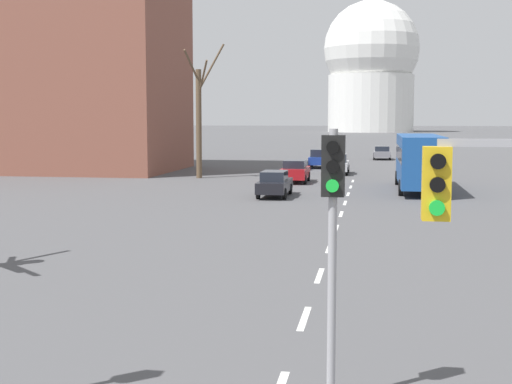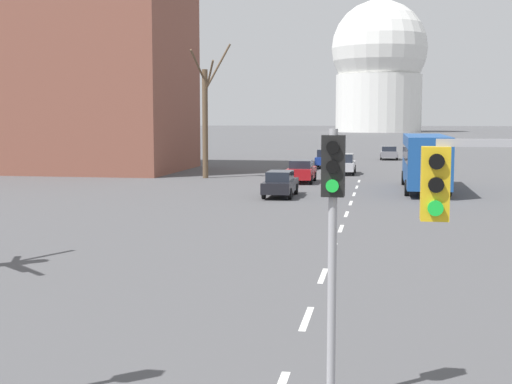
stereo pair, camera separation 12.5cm
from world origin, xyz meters
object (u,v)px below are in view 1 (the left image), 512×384
Objects in this scene: sedan_near_left at (275,183)px; sedan_far_left at (295,171)px; city_bus at (419,158)px; traffic_signal_centre_tall at (333,213)px; sedan_mid_centre at (382,153)px; sedan_far_right at (338,164)px; sedan_near_right at (319,158)px.

sedan_far_left reaches higher than sedan_near_left.
city_bus is at bearing 30.36° from sedan_near_left.
sedan_near_left is at bearing 99.70° from traffic_signal_centre_tall.
sedan_mid_centre is 29.99m from sedan_far_left.
sedan_far_left is at bearing 152.74° from city_bus.
sedan_far_left is at bearing 88.85° from sedan_near_left.
sedan_far_right is 0.42× the size of city_bus.
sedan_near_right is (0.71, 24.34, 0.09)m from sedan_near_left.
sedan_far_right is (2.75, 17.33, 0.07)m from sedan_near_left.
city_bus reaches higher than sedan_near_right.
traffic_signal_centre_tall reaches higher than sedan_far_left.
sedan_far_left is 8.50m from sedan_far_right.
sedan_far_right reaches higher than sedan_mid_centre.
sedan_far_right is (2.04, -7.00, -0.02)m from sedan_near_right.
traffic_signal_centre_tall is at bearing -95.60° from city_bus.
traffic_signal_centre_tall is 1.03× the size of sedan_far_left.
traffic_signal_centre_tall reaches higher than sedan_far_right.
sedan_far_right is (-2.32, 47.00, -2.25)m from traffic_signal_centre_tall.
traffic_signal_centre_tall is 39.27m from sedan_far_left.
sedan_near_right is at bearing 88.01° from sedan_far_left.
sedan_near_right is 20.90m from city_bus.
sedan_near_right is 15.35m from sedan_mid_centre.
sedan_near_right is at bearing 111.82° from city_bus.
traffic_signal_centre_tall is 0.41× the size of city_bus.
sedan_far_right is (-3.76, -21.21, 0.09)m from sedan_mid_centre.
sedan_mid_centre is 33.66m from city_bus.
sedan_far_left is at bearing 97.16° from traffic_signal_centre_tall.
sedan_mid_centre is at bearing 77.81° from sedan_far_left.
traffic_signal_centre_tall is 68.27m from sedan_mid_centre.
sedan_near_right is 15.12m from sedan_far_left.
sedan_near_left is 1.10× the size of sedan_near_right.
sedan_mid_centre is at bearing 88.79° from traffic_signal_centre_tall.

